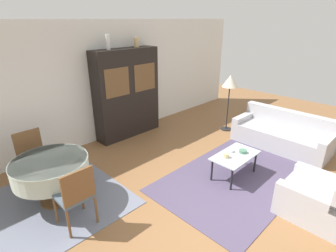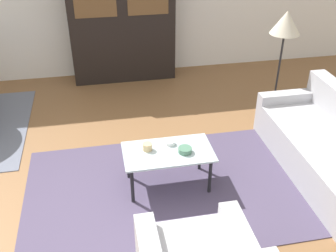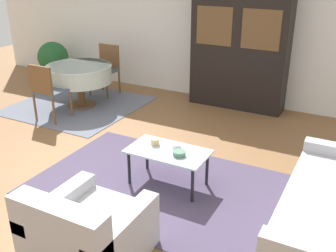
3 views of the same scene
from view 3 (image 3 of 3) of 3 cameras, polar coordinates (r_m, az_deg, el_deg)
name	(u,v)px [view 3 (image 3 of 3)]	position (r m, az deg, el deg)	size (l,w,h in m)	color
ground_plane	(79,182)	(4.84, -12.73, -7.92)	(14.00, 14.00, 0.00)	brown
wall_back	(204,24)	(7.35, 5.21, 14.52)	(10.00, 0.06, 2.70)	white
area_rug	(164,187)	(4.63, -0.54, -8.79)	(3.01, 1.92, 0.01)	#4C425B
dining_rug	(78,105)	(7.28, -12.94, 2.97)	(2.13, 2.07, 0.01)	slate
armchair	(87,234)	(3.56, -11.70, -15.06)	(0.87, 0.90, 0.76)	#B2B2B7
coffee_table	(168,154)	(4.48, 0.00, -4.15)	(0.93, 0.52, 0.44)	black
display_cabinet	(240,48)	(6.89, 10.35, 11.10)	(1.64, 0.43, 2.09)	black
dining_table	(79,74)	(7.07, -12.75, 7.37)	(1.13, 1.13, 0.73)	brown
dining_chair_near	(47,89)	(6.54, -17.10, 5.19)	(0.44, 0.44, 0.93)	brown
dining_chair_far	(106,66)	(7.67, -8.96, 8.54)	(0.44, 0.44, 0.93)	brown
cup	(155,142)	(4.58, -1.89, -2.29)	(0.10, 0.10, 0.08)	tan
bowl	(179,153)	(4.34, 1.63, -4.00)	(0.14, 0.14, 0.05)	#4C7A60
bowl_small	(176,146)	(4.52, 1.21, -2.87)	(0.10, 0.10, 0.04)	white
potted_plant	(53,59)	(8.81, -16.31, 9.34)	(0.64, 0.64, 0.83)	#4C4C51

